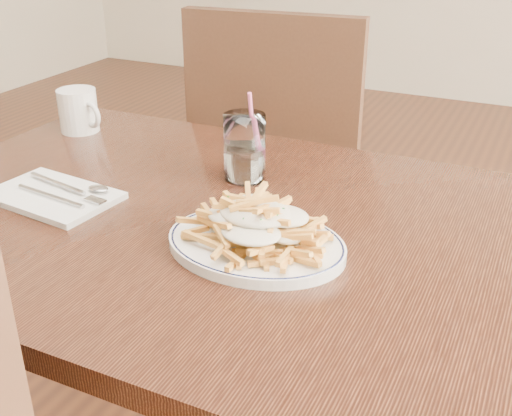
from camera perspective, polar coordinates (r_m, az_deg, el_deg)
The scene contains 8 objects.
table at distance 1.10m, azimuth -2.88°, elevation -4.43°, with size 1.20×0.80×0.75m.
chair_far at distance 1.79m, azimuth 2.45°, elevation 3.98°, with size 0.50×0.50×0.98m.
fries_plate at distance 0.96m, azimuth 0.00°, elevation -3.23°, with size 0.34×0.32×0.02m.
loaded_fries at distance 0.94m, azimuth 0.00°, elevation -1.01°, with size 0.24×0.21×0.06m.
napkin at distance 1.18m, azimuth -17.61°, elevation 1.03°, with size 0.22×0.14×0.01m, color silver.
cutlery at distance 1.18m, azimuth -17.49°, elevation 1.52°, with size 0.20×0.09×0.01m.
water_glass at distance 1.19m, azimuth -1.02°, elevation 5.05°, with size 0.08×0.08×0.17m.
coffee_mug at distance 1.50m, azimuth -15.47°, elevation 8.33°, with size 0.12×0.09×0.10m.
Camera 1 is at (0.46, -0.83, 1.23)m, focal length 45.00 mm.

